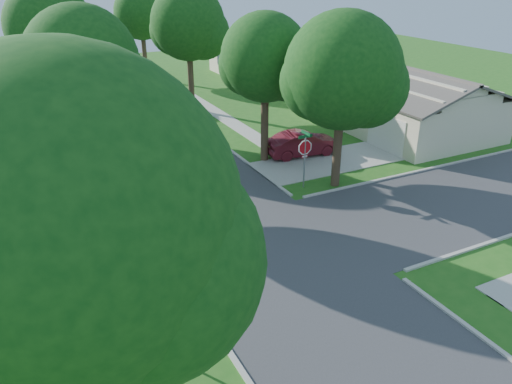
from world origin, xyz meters
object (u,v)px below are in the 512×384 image
object	(u,v)px
tree_w_far	(35,26)
tree_sw_corner	(74,234)
stop_sign_sw	(192,312)
tree_ne_corner	(343,76)
tree_e_mid	(189,27)
car_curb_west	(92,87)
tree_w_near	(84,68)
tree_w_mid	(51,30)
car_driveway	(303,144)
stop_sign_ne	(305,150)
house_ne_far	(271,62)
tree_e_near	(266,62)
car_curb_east	(171,102)
house_ne_near	(395,104)
tree_e_far	(142,15)

from	to	relation	value
tree_w_far	tree_sw_corner	bearing A→B (deg)	-93.89
stop_sign_sw	tree_ne_corner	bearing A→B (deg)	38.84
tree_e_mid	car_curb_west	world-z (taller)	tree_e_mid
tree_e_mid	tree_w_near	size ratio (longest dim) A/B	1.03
tree_e_mid	tree_w_near	world-z (taller)	tree_e_mid
tree_w_mid	car_driveway	bearing A→B (deg)	-46.36
stop_sign_ne	house_ne_far	xyz separation A→B (m)	(11.29, 24.30, -0.51)
tree_e_near	tree_sw_corner	world-z (taller)	tree_sw_corner
tree_w_near	car_curb_east	xyz separation A→B (m)	(7.84, 12.49, -5.37)
tree_w_near	house_ne_far	xyz separation A→B (m)	(20.64, 19.99, -4.60)
house_ne_near	car_driveway	size ratio (longest dim) A/B	3.07
stop_sign_ne	house_ne_near	distance (m)	12.94
tree_w_far	tree_e_mid	bearing A→B (deg)	-54.10
tree_w_mid	car_driveway	size ratio (longest dim) A/B	2.15
tree_ne_corner	house_ne_far	size ratio (longest dim) A/B	0.64
stop_sign_sw	house_ne_far	distance (m)	39.55
tree_w_far	car_curb_east	size ratio (longest dim) A/B	1.84
stop_sign_sw	house_ne_far	bearing A→B (deg)	58.45
tree_e_near	car_driveway	distance (m)	5.45
tree_e_near	tree_sw_corner	size ratio (longest dim) A/B	0.87
car_curb_east	house_ne_near	bearing A→B (deg)	-35.51
tree_sw_corner	car_curb_east	bearing A→B (deg)	69.53
stop_sign_sw	house_ne_near	bearing A→B (deg)	37.18
tree_ne_corner	house_ne_near	bearing A→B (deg)	35.18
stop_sign_ne	tree_w_mid	size ratio (longest dim) A/B	0.31
car_curb_west	tree_ne_corner	bearing A→B (deg)	109.59
tree_e_far	car_driveway	bearing A→B (deg)	-84.72
tree_ne_corner	car_curb_east	world-z (taller)	tree_ne_corner
tree_e_mid	car_curb_east	xyz separation A→B (m)	(-1.56, 0.49, -5.51)
tree_sw_corner	tree_e_near	bearing A→B (deg)	52.70
tree_w_near	house_ne_far	world-z (taller)	tree_w_near
tree_e_mid	house_ne_near	distance (m)	15.77
tree_w_near	tree_e_far	bearing A→B (deg)	69.40
stop_sign_sw	car_curb_west	size ratio (longest dim) A/B	0.69
car_curb_east	tree_sw_corner	bearing A→B (deg)	-106.58
tree_e_near	tree_w_mid	distance (m)	15.26
tree_e_far	car_curb_west	size ratio (longest dim) A/B	2.02
tree_e_near	stop_sign_sw	bearing A→B (deg)	-124.59
stop_sign_sw	house_ne_far	world-z (taller)	house_ne_far
tree_e_mid	tree_w_near	bearing A→B (deg)	-128.08
stop_sign_ne	tree_e_far	bearing A→B (deg)	89.90
tree_e_far	car_curb_west	world-z (taller)	tree_e_far
tree_e_mid	house_ne_near	world-z (taller)	tree_e_mid
tree_e_mid	house_ne_near	bearing A→B (deg)	-41.70
tree_e_far	stop_sign_ne	bearing A→B (deg)	-90.10
stop_sign_ne	stop_sign_sw	bearing A→B (deg)	-135.00
tree_w_mid	tree_ne_corner	world-z (taller)	tree_w_mid
house_ne_far	car_driveway	distance (m)	22.17
tree_e_far	tree_ne_corner	world-z (taller)	tree_e_far
stop_sign_sw	tree_e_far	size ratio (longest dim) A/B	0.34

